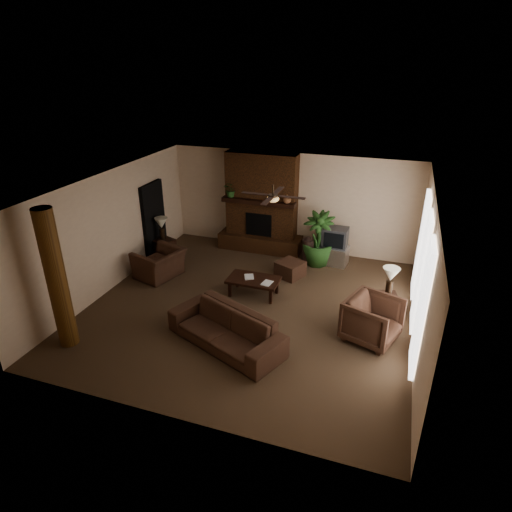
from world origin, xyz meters
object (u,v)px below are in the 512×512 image
(armchair_left, at_px, (159,259))
(coffee_table, at_px, (254,281))
(lamp_right, at_px, (391,277))
(floor_plant, at_px, (317,250))
(lamp_left, at_px, (161,225))
(side_table_left, at_px, (164,249))
(armchair_right, at_px, (373,318))
(sofa, at_px, (226,324))
(log_column, at_px, (57,280))
(ottoman, at_px, (290,269))
(tv_stand, at_px, (332,255))
(floor_vase, at_px, (308,249))
(side_table_right, at_px, (384,307))

(armchair_left, distance_m, coffee_table, 2.59)
(lamp_right, bearing_deg, coffee_table, 179.68)
(floor_plant, bearing_deg, lamp_left, -166.08)
(side_table_left, xyz_separation_m, lamp_right, (6.06, -1.17, 0.73))
(armchair_left, xyz_separation_m, lamp_left, (-0.45, 1.00, 0.51))
(armchair_right, bearing_deg, sofa, 131.38)
(side_table_left, bearing_deg, armchair_right, -19.68)
(log_column, bearing_deg, ottoman, 50.66)
(tv_stand, bearing_deg, log_column, -122.22)
(armchair_left, relative_size, floor_vase, 1.45)
(sofa, bearing_deg, lamp_left, 158.11)
(armchair_right, relative_size, tv_stand, 1.17)
(armchair_left, bearing_deg, coffee_table, 102.87)
(floor_vase, bearing_deg, lamp_left, -165.73)
(sofa, xyz_separation_m, armchair_left, (-2.70, 2.14, 0.01))
(side_table_left, bearing_deg, armchair_left, -66.01)
(tv_stand, height_order, side_table_right, side_table_right)
(floor_vase, distance_m, side_table_left, 3.99)
(coffee_table, distance_m, ottoman, 1.35)
(armchair_left, bearing_deg, ottoman, 124.64)
(floor_plant, distance_m, side_table_right, 2.91)
(coffee_table, xyz_separation_m, tv_stand, (1.45, 2.32, -0.12))
(log_column, distance_m, ottoman, 5.52)
(log_column, relative_size, side_table_right, 5.09)
(armchair_left, bearing_deg, floor_plant, 134.75)
(tv_stand, height_order, floor_plant, floor_plant)
(armchair_right, bearing_deg, lamp_right, 5.26)
(floor_vase, height_order, floor_plant, floor_plant)
(armchair_left, height_order, tv_stand, armchair_left)
(sofa, distance_m, armchair_left, 3.45)
(armchair_left, bearing_deg, side_table_left, -140.15)
(armchair_right, height_order, floor_vase, armchair_right)
(log_column, xyz_separation_m, armchair_right, (5.63, 2.03, -0.90))
(tv_stand, xyz_separation_m, side_table_right, (1.53, -2.36, 0.03))
(tv_stand, relative_size, side_table_left, 1.55)
(side_table_left, bearing_deg, lamp_left, -90.00)
(armchair_left, distance_m, side_table_left, 1.14)
(coffee_table, relative_size, side_table_left, 2.18)
(ottoman, distance_m, tv_stand, 1.41)
(ottoman, height_order, tv_stand, tv_stand)
(floor_vase, bearing_deg, ottoman, -105.45)
(log_column, bearing_deg, tv_stand, 50.93)
(log_column, distance_m, side_table_right, 6.61)
(log_column, relative_size, armchair_right, 2.82)
(ottoman, bearing_deg, armchair_left, -161.22)
(floor_plant, distance_m, side_table_left, 4.23)
(sofa, bearing_deg, side_table_right, 57.45)
(sofa, bearing_deg, armchair_left, 164.57)
(log_column, relative_size, floor_vase, 3.64)
(tv_stand, xyz_separation_m, lamp_left, (-4.49, -1.19, 0.75))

